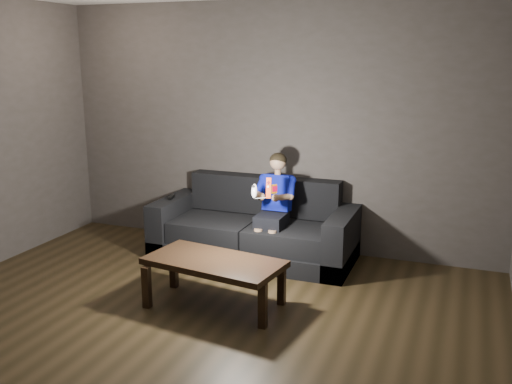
% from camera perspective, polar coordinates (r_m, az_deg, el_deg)
% --- Properties ---
extents(floor, '(5.00, 5.00, 0.00)m').
position_cam_1_polar(floor, '(4.49, -9.16, -14.90)').
color(floor, black).
rests_on(floor, ground).
extents(back_wall, '(5.00, 0.04, 2.70)m').
position_cam_1_polar(back_wall, '(6.28, 1.81, 6.47)').
color(back_wall, '#3D3935').
rests_on(back_wall, ground).
extents(sofa, '(2.13, 0.92, 0.82)m').
position_cam_1_polar(sofa, '(6.12, -0.14, -4.09)').
color(sofa, black).
rests_on(sofa, floor).
extents(child, '(0.42, 0.52, 1.04)m').
position_cam_1_polar(child, '(5.88, 1.85, -0.63)').
color(child, black).
rests_on(child, sofa).
extents(wii_remote_red, '(0.06, 0.08, 0.20)m').
position_cam_1_polar(wii_remote_red, '(5.44, 1.29, 0.41)').
color(wii_remote_red, '#DD4315').
rests_on(wii_remote_red, child).
extents(nunchuk_white, '(0.07, 0.10, 0.15)m').
position_cam_1_polar(nunchuk_white, '(5.50, -0.17, 0.11)').
color(nunchuk_white, white).
rests_on(nunchuk_white, child).
extents(wii_remote_black, '(0.08, 0.17, 0.03)m').
position_cam_1_polar(wii_remote_black, '(6.36, -8.47, -0.50)').
color(wii_remote_black, black).
rests_on(wii_remote_black, sofa).
extents(coffee_table, '(1.24, 0.75, 0.42)m').
position_cam_1_polar(coffee_table, '(4.93, -4.20, -7.36)').
color(coffee_table, black).
rests_on(coffee_table, floor).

